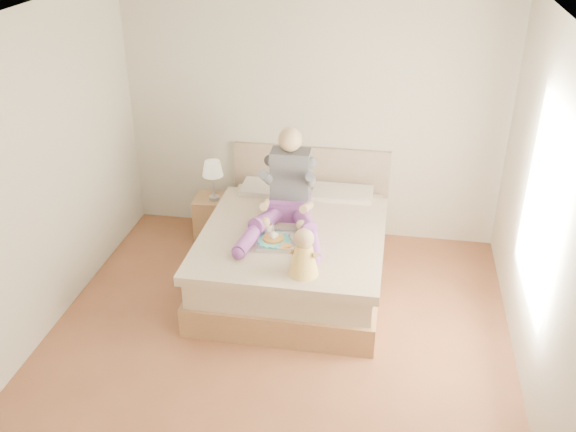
% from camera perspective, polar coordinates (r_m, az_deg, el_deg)
% --- Properties ---
extents(room, '(4.02, 4.22, 2.71)m').
position_cam_1_polar(room, '(4.79, -0.32, 2.75)').
color(room, brown).
rests_on(room, ground).
extents(bed, '(1.70, 2.18, 1.00)m').
position_cam_1_polar(bed, '(6.30, 0.72, -2.94)').
color(bed, olive).
rests_on(bed, ground).
extents(nightstand, '(0.44, 0.39, 0.50)m').
position_cam_1_polar(nightstand, '(7.05, -6.53, -0.19)').
color(nightstand, olive).
rests_on(nightstand, ground).
extents(lamp, '(0.22, 0.22, 0.44)m').
position_cam_1_polar(lamp, '(6.75, -6.71, 4.01)').
color(lamp, silver).
rests_on(lamp, nightstand).
extents(adult, '(0.78, 1.11, 0.93)m').
position_cam_1_polar(adult, '(6.04, -0.03, 1.72)').
color(adult, '#76388E').
rests_on(adult, bed).
extents(tray, '(0.53, 0.43, 0.14)m').
position_cam_1_polar(tray, '(5.81, -0.34, -2.08)').
color(tray, silver).
rests_on(tray, bed).
extents(baby, '(0.28, 0.38, 0.42)m').
position_cam_1_polar(baby, '(5.30, 1.43, -3.53)').
color(baby, '#FFCA50').
rests_on(baby, bed).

